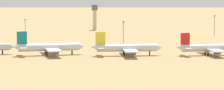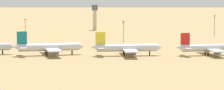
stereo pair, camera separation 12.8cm
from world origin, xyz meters
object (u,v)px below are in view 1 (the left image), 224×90
at_px(parked_jet_yellow_2, 126,48).
at_px(parked_jet_red_3, 209,48).
at_px(parked_jet_teal_1, 48,47).
at_px(light_pole_west, 214,24).
at_px(control_tower, 95,15).
at_px(light_pole_east, 25,26).
at_px(light_pole_mid, 123,30).

xyz_separation_m(parked_jet_yellow_2, parked_jet_red_3, (48.45, 0.63, -0.20)).
bearing_deg(parked_jet_red_3, parked_jet_teal_1, 168.63).
distance_m(parked_jet_red_3, light_pole_west, 132.92).
bearing_deg(control_tower, parked_jet_teal_1, -98.47).
bearing_deg(light_pole_east, parked_jet_yellow_2, -60.36).
xyz_separation_m(light_pole_mid, light_pole_east, (-73.66, 50.08, -0.79)).
bearing_deg(parked_jet_red_3, light_pole_west, 68.31).
distance_m(parked_jet_yellow_2, light_pole_east, 144.65).
xyz_separation_m(parked_jet_teal_1, parked_jet_red_3, (94.01, -3.12, -0.30)).
bearing_deg(light_pole_west, light_pole_mid, -143.62).
height_order(parked_jet_teal_1, light_pole_mid, light_pole_mid).
distance_m(control_tower, light_pole_west, 112.79).
bearing_deg(control_tower, light_pole_west, -33.47).
xyz_separation_m(control_tower, light_pole_east, (-54.07, -66.93, -5.36)).
height_order(parked_jet_teal_1, control_tower, control_tower).
bearing_deg(light_pole_mid, light_pole_west, 36.38).
height_order(light_pole_west, light_pole_mid, light_pole_west).
relative_size(control_tower, light_pole_east, 1.63).
relative_size(parked_jet_yellow_2, control_tower, 1.93).
bearing_deg(light_pole_east, control_tower, 51.06).
bearing_deg(parked_jet_teal_1, light_pole_mid, 43.75).
relative_size(parked_jet_teal_1, control_tower, 1.96).
relative_size(parked_jet_yellow_2, light_pole_west, 2.67).
bearing_deg(light_pole_mid, light_pole_east, 145.79).
height_order(control_tower, light_pole_mid, control_tower).
xyz_separation_m(parked_jet_red_3, light_pole_mid, (-46.31, 74.98, 4.30)).
distance_m(parked_jet_teal_1, light_pole_west, 176.05).
relative_size(light_pole_mid, light_pole_east, 1.11).
bearing_deg(parked_jet_teal_1, parked_jet_red_3, -14.57).
xyz_separation_m(parked_jet_red_3, control_tower, (-65.89, 191.99, 8.87)).
bearing_deg(light_pole_west, parked_jet_red_3, -102.23).
height_order(parked_jet_yellow_2, control_tower, control_tower).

